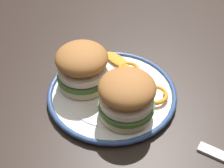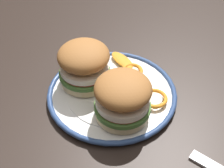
{
  "view_description": "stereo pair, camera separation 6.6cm",
  "coord_description": "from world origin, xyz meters",
  "px_view_note": "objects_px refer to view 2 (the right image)",
  "views": [
    {
      "loc": [
        0.5,
        -0.03,
        1.29
      ],
      "look_at": [
        -0.05,
        -0.02,
        0.77
      ],
      "focal_mm": 54.52,
      "sensor_mm": 36.0,
      "label": 1
    },
    {
      "loc": [
        0.5,
        0.03,
        1.29
      ],
      "look_at": [
        -0.05,
        -0.02,
        0.77
      ],
      "focal_mm": 54.52,
      "sensor_mm": 36.0,
      "label": 2
    }
  ],
  "objects_px": {
    "dinner_plate": "(112,94)",
    "sandwich_half_right": "(84,64)",
    "dining_table": "(117,141)",
    "sandwich_half_left": "(123,97)"
  },
  "relations": [
    {
      "from": "dinner_plate",
      "to": "sandwich_half_right",
      "type": "height_order",
      "value": "sandwich_half_right"
    },
    {
      "from": "dining_table",
      "to": "sandwich_half_left",
      "type": "xyz_separation_m",
      "value": [
        0.02,
        0.01,
        0.17
      ]
    },
    {
      "from": "sandwich_half_left",
      "to": "sandwich_half_right",
      "type": "distance_m",
      "value": 0.13
    },
    {
      "from": "dining_table",
      "to": "sandwich_half_left",
      "type": "distance_m",
      "value": 0.17
    },
    {
      "from": "dining_table",
      "to": "sandwich_half_right",
      "type": "xyz_separation_m",
      "value": [
        -0.08,
        -0.08,
        0.17
      ]
    },
    {
      "from": "dining_table",
      "to": "sandwich_half_right",
      "type": "distance_m",
      "value": 0.21
    },
    {
      "from": "dining_table",
      "to": "dinner_plate",
      "type": "xyz_separation_m",
      "value": [
        -0.05,
        -0.02,
        0.11
      ]
    },
    {
      "from": "sandwich_half_left",
      "to": "dining_table",
      "type": "bearing_deg",
      "value": -145.21
    },
    {
      "from": "dinner_plate",
      "to": "sandwich_half_right",
      "type": "relative_size",
      "value": 1.8
    },
    {
      "from": "dining_table",
      "to": "sandwich_half_right",
      "type": "relative_size",
      "value": 7.14
    }
  ]
}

